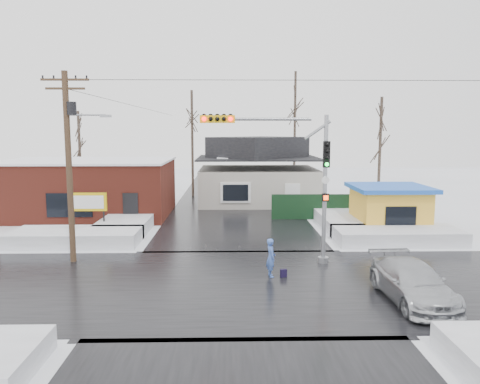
{
  "coord_description": "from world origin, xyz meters",
  "views": [
    {
      "loc": [
        -0.43,
        -18.57,
        6.31
      ],
      "look_at": [
        0.1,
        6.31,
        3.0
      ],
      "focal_mm": 35.0,
      "sensor_mm": 36.0,
      "label": 1
    }
  ],
  "objects_px": {
    "traffic_signal": "(292,168)",
    "car": "(412,283)",
    "pedestrian": "(271,258)",
    "utility_pole": "(70,156)",
    "kiosk": "(389,208)",
    "marquee_sign": "(88,203)"
  },
  "relations": [
    {
      "from": "traffic_signal",
      "to": "kiosk",
      "type": "distance_m",
      "value": 10.43
    },
    {
      "from": "traffic_signal",
      "to": "marquee_sign",
      "type": "height_order",
      "value": "traffic_signal"
    },
    {
      "from": "kiosk",
      "to": "traffic_signal",
      "type": "bearing_deg",
      "value": -135.16
    },
    {
      "from": "pedestrian",
      "to": "car",
      "type": "height_order",
      "value": "pedestrian"
    },
    {
      "from": "car",
      "to": "marquee_sign",
      "type": "bearing_deg",
      "value": 140.08
    },
    {
      "from": "traffic_signal",
      "to": "marquee_sign",
      "type": "xyz_separation_m",
      "value": [
        -11.43,
        6.53,
        -2.62
      ]
    },
    {
      "from": "traffic_signal",
      "to": "pedestrian",
      "type": "relative_size",
      "value": 4.19
    },
    {
      "from": "pedestrian",
      "to": "car",
      "type": "distance_m",
      "value": 5.83
    },
    {
      "from": "traffic_signal",
      "to": "utility_pole",
      "type": "xyz_separation_m",
      "value": [
        -10.36,
        0.53,
        0.57
      ]
    },
    {
      "from": "traffic_signal",
      "to": "marquee_sign",
      "type": "distance_m",
      "value": 13.42
    },
    {
      "from": "utility_pole",
      "to": "pedestrian",
      "type": "distance_m",
      "value": 10.5
    },
    {
      "from": "marquee_sign",
      "to": "pedestrian",
      "type": "distance_m",
      "value": 13.42
    },
    {
      "from": "utility_pole",
      "to": "car",
      "type": "bearing_deg",
      "value": -21.32
    },
    {
      "from": "car",
      "to": "utility_pole",
      "type": "bearing_deg",
      "value": 155.8
    },
    {
      "from": "utility_pole",
      "to": "kiosk",
      "type": "distance_m",
      "value": 18.95
    },
    {
      "from": "traffic_signal",
      "to": "car",
      "type": "height_order",
      "value": "traffic_signal"
    },
    {
      "from": "pedestrian",
      "to": "car",
      "type": "xyz_separation_m",
      "value": [
        4.98,
        -3.03,
        -0.12
      ]
    },
    {
      "from": "marquee_sign",
      "to": "kiosk",
      "type": "xyz_separation_m",
      "value": [
        18.5,
        0.5,
        -0.46
      ]
    },
    {
      "from": "utility_pole",
      "to": "kiosk",
      "type": "bearing_deg",
      "value": 20.44
    },
    {
      "from": "marquee_sign",
      "to": "pedestrian",
      "type": "xyz_separation_m",
      "value": [
        10.32,
        -8.52,
        -1.09
      ]
    },
    {
      "from": "pedestrian",
      "to": "kiosk",
      "type": "bearing_deg",
      "value": -52.99
    },
    {
      "from": "marquee_sign",
      "to": "car",
      "type": "bearing_deg",
      "value": -37.04
    }
  ]
}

